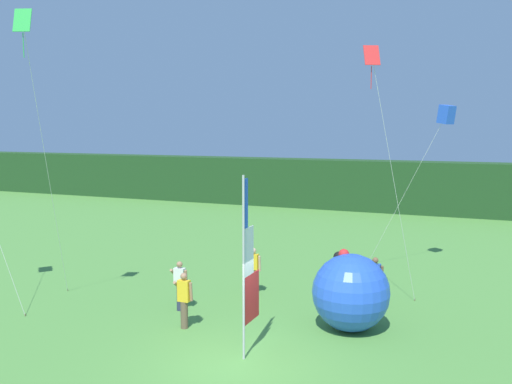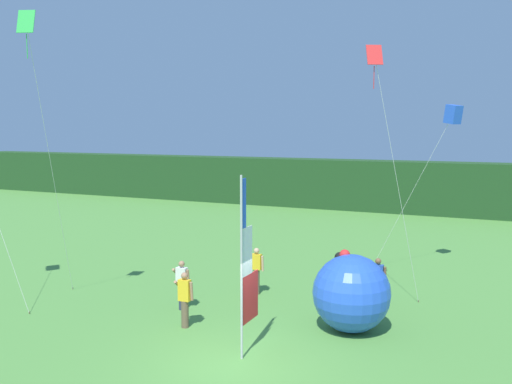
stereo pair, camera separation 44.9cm
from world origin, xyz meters
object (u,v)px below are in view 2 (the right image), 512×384
Objects in this scene: banner_flag at (246,270)px; person_near_banner at (182,284)px; person_far_left at (185,298)px; kite_red_diamond_0 at (378,77)px; inflatable_balloon at (351,293)px; kite_blue_box_1 at (453,115)px; person_far_right at (378,281)px; kite_green_diamond_3 at (31,51)px; person_mid_field at (257,270)px.

banner_flag reaches higher than person_near_banner.
person_far_left is 9.05m from kite_red_diamond_0.
inflatable_balloon is 9.75m from kite_blue_box_1.
person_near_banner is 0.97× the size of person_far_left.
kite_blue_box_1 is at bearing 48.36° from person_near_banner.
person_far_right is 0.18× the size of kite_green_diamond_3.
person_near_banner is at bearing -131.64° from kite_blue_box_1.
person_far_left is (-0.57, -3.91, -0.00)m from person_mid_field.
person_far_right is (4.24, 0.28, -0.01)m from person_mid_field.
inflatable_balloon is (2.05, 2.80, -1.13)m from banner_flag.
person_far_right is 6.60m from kite_red_diamond_0.
banner_flag is 2.92× the size of person_near_banner.
banner_flag is 5.90m from person_far_right.
person_near_banner is 0.69× the size of inflatable_balloon.
person_far_right is at bearing 51.21° from kite_red_diamond_0.
kite_green_diamond_3 is at bearing -165.40° from person_far_left.
kite_red_diamond_0 is at bearing 86.87° from inflatable_balloon.
person_far_right is at bearing 30.07° from kite_green_diamond_3.
person_far_left is 12.91m from kite_blue_box_1.
kite_blue_box_1 is at bearing 44.51° from person_mid_field.
kite_green_diamond_3 reaches higher than inflatable_balloon.
inflatable_balloon is 0.28× the size of kite_red_diamond_0.
inflatable_balloon is (4.57, 1.74, 0.24)m from person_far_left.
kite_green_diamond_3 is at bearing -150.30° from kite_red_diamond_0.
person_mid_field is 4.56m from inflatable_balloon.
person_mid_field is (1.52, 2.54, 0.03)m from person_near_banner.
person_near_banner is 9.10m from kite_red_diamond_0.
kite_blue_box_1 is at bearing 44.90° from kite_green_diamond_3.
person_near_banner is 0.98× the size of person_far_right.
kite_red_diamond_0 reaches higher than person_far_left.
banner_flag reaches higher than person_mid_field.
kite_blue_box_1 is (7.42, 8.35, 5.55)m from person_near_banner.
kite_red_diamond_0 is at bearing 29.70° from kite_green_diamond_3.
banner_flag reaches higher than person_far_left.
person_far_left is 0.71× the size of inflatable_balloon.
banner_flag is at bearing -35.00° from person_near_banner.
kite_blue_box_1 is 15.51m from kite_green_diamond_3.
person_far_right is 12.92m from kite_green_diamond_3.
kite_red_diamond_0 is (0.13, 2.32, 6.34)m from inflatable_balloon.
kite_green_diamond_3 is (-10.92, -10.88, 1.73)m from kite_blue_box_1.
banner_flag is 9.11m from kite_green_diamond_3.
kite_blue_box_1 is 0.74× the size of kite_green_diamond_3.
banner_flag is 5.52m from person_mid_field.
person_mid_field is at bearing -178.05° from kite_red_diamond_0.
kite_red_diamond_0 is (4.13, 0.14, 6.59)m from person_mid_field.
person_mid_field is at bearing 59.17° from person_near_banner.
inflatable_balloon is at bearing -95.64° from person_far_right.
person_mid_field is 0.72× the size of inflatable_balloon.
kite_red_diamond_0 is (5.64, 2.68, 6.62)m from person_near_banner.
banner_flag is 2.02× the size of inflatable_balloon.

